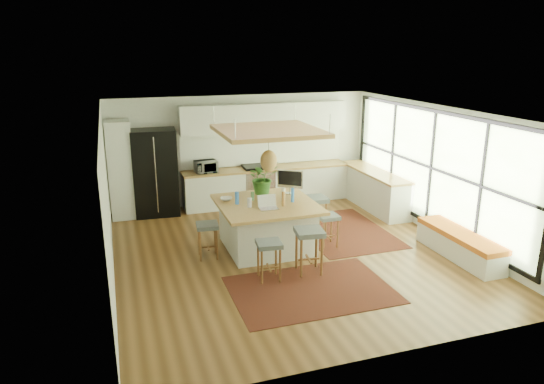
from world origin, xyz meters
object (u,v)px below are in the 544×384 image
object	(u,v)px
stool_right_front	(328,229)
microwave	(206,165)
stool_right_back	(315,217)
stool_near_right	(309,253)
island_plant	(263,181)
island	(267,225)
stool_near_left	(269,260)
fridge	(156,176)
stool_left_side	(208,240)
monitor	(290,181)
laptop	(269,203)

from	to	relation	value
stool_right_front	microwave	distance (m)	3.63
stool_right_back	microwave	world-z (taller)	microwave
stool_near_right	microwave	bearing A→B (deg)	103.98
island_plant	stool_near_right	bearing A→B (deg)	-82.73
microwave	island_plant	size ratio (longest dim) A/B	0.76
island	stool_near_left	world-z (taller)	island
stool_near_left	microwave	size ratio (longest dim) A/B	1.34
stool_near_right	stool_right_front	xyz separation A→B (m)	(0.81, 0.99, 0.00)
fridge	island_plant	bearing A→B (deg)	-44.28
stool_left_side	microwave	world-z (taller)	microwave
island_plant	fridge	bearing A→B (deg)	131.71
island	stool_left_side	size ratio (longest dim) A/B	2.74
stool_near_right	monitor	size ratio (longest dim) A/B	1.48
stool_right_back	island_plant	xyz separation A→B (m)	(-1.09, 0.18, 0.84)
stool_left_side	stool_near_left	bearing A→B (deg)	-57.12
laptop	monitor	distance (m)	1.09
stool_right_back	stool_left_side	bearing A→B (deg)	-167.15
fridge	stool_right_back	size ratio (longest dim) A/B	2.52
stool_right_front	island_plant	distance (m)	1.64
stool_near_right	microwave	xyz separation A→B (m)	(-1.01, 4.05, 0.75)
monitor	stool_near_right	bearing A→B (deg)	-63.09
stool_left_side	stool_right_front	bearing A→B (deg)	-4.85
fridge	stool_right_back	distance (m)	3.89
island	laptop	bearing A→B (deg)	-101.87
stool_left_side	monitor	xyz separation A→B (m)	(1.83, 0.54, 0.83)
stool_near_left	island_plant	world-z (taller)	island_plant
island	stool_near_right	world-z (taller)	island
laptop	island_plant	distance (m)	1.02
island	laptop	xyz separation A→B (m)	(-0.08, -0.37, 0.58)
stool_near_left	stool_left_side	bearing A→B (deg)	122.88
monitor	island_plant	world-z (taller)	island_plant
stool_right_back	microwave	xyz separation A→B (m)	(-1.85, 2.31, 0.75)
stool_right_back	monitor	distance (m)	1.01
stool_left_side	laptop	distance (m)	1.34
stool_right_front	monitor	distance (m)	1.24
stool_near_right	laptop	size ratio (longest dim) A/B	2.16
stool_near_right	island_plant	bearing A→B (deg)	97.27
monitor	laptop	bearing A→B (deg)	-95.64
fridge	island	size ratio (longest dim) A/B	1.09
stool_near_right	stool_left_side	xyz separation A→B (m)	(-1.55, 1.19, 0.00)
fridge	stool_near_right	distance (m)	4.68
island	microwave	distance (m)	2.90
stool_right_front	stool_right_back	bearing A→B (deg)	87.30
stool_right_back	island_plant	size ratio (longest dim) A/B	1.17
stool_right_front	stool_right_back	size ratio (longest dim) A/B	0.82
microwave	laptop	bearing A→B (deg)	-86.62
monitor	microwave	distance (m)	2.65
fridge	monitor	xyz separation A→B (m)	(2.47, -2.37, 0.26)
laptop	stool_left_side	bearing A→B (deg)	167.83
island	stool_near_right	xyz separation A→B (m)	(0.36, -1.30, -0.11)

